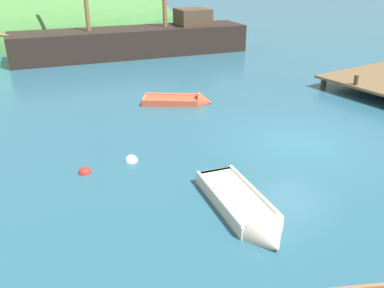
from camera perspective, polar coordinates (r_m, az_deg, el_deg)
name	(u,v)px	position (r m, az deg, el deg)	size (l,w,h in m)	color
ground_plane	(298,142)	(14.90, 14.79, 0.28)	(120.00, 120.00, 0.00)	#285B70
sailing_ship	(135,45)	(28.79, -8.08, 13.71)	(18.49, 6.25, 12.46)	black
rowboat_far	(183,102)	(18.43, -1.31, 5.99)	(3.16, 2.66, 1.00)	#C64C2D
rowboat_near_dock	(246,212)	(10.37, 7.64, -9.60)	(1.82, 3.73, 1.07)	beige
buoy_red	(85,173)	(12.75, -14.92, -3.96)	(0.39, 0.39, 0.39)	red
buoy_white	(132,161)	(13.18, -8.57, -2.41)	(0.43, 0.43, 0.43)	white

